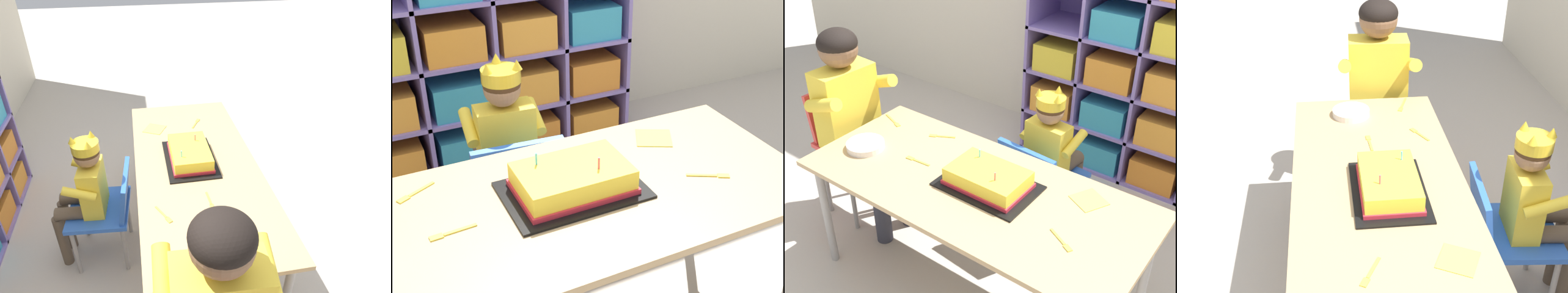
% 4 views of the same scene
% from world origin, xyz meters
% --- Properties ---
extents(ground, '(16.00, 16.00, 0.00)m').
position_xyz_m(ground, '(0.00, 0.00, 0.00)').
color(ground, '#BCB2A3').
extents(activity_table, '(1.49, 0.66, 0.60)m').
position_xyz_m(activity_table, '(0.00, 0.00, 0.55)').
color(activity_table, tan).
rests_on(activity_table, ground).
extents(classroom_chair_blue, '(0.38, 0.37, 0.59)m').
position_xyz_m(classroom_chair_blue, '(0.02, 0.50, 0.36)').
color(classroom_chair_blue, blue).
rests_on(classroom_chair_blue, ground).
extents(child_with_crown, '(0.31, 0.31, 0.83)m').
position_xyz_m(child_with_crown, '(0.03, 0.61, 0.51)').
color(child_with_crown, yellow).
rests_on(child_with_crown, ground).
extents(adult_helper_seated, '(0.44, 0.42, 1.06)m').
position_xyz_m(adult_helper_seated, '(-0.82, 0.09, 0.66)').
color(adult_helper_seated, yellow).
rests_on(adult_helper_seated, ground).
extents(birthday_cake_on_tray, '(0.40, 0.27, 0.12)m').
position_xyz_m(birthday_cake_on_tray, '(0.05, 0.03, 0.64)').
color(birthday_cake_on_tray, black).
rests_on(birthday_cake_on_tray, activity_table).
extents(paper_plate_stack, '(0.17, 0.17, 0.03)m').
position_xyz_m(paper_plate_stack, '(-0.58, -0.07, 0.62)').
color(paper_plate_stack, white).
rests_on(paper_plate_stack, activity_table).
extents(paper_napkin_square, '(0.16, 0.16, 0.00)m').
position_xyz_m(paper_napkin_square, '(0.43, 0.19, 0.61)').
color(paper_napkin_square, '#F4DB4C').
rests_on(paper_napkin_square, activity_table).
extents(fork_beside_plate_stack, '(0.13, 0.02, 0.00)m').
position_xyz_m(fork_beside_plate_stack, '(-0.32, -0.01, 0.61)').
color(fork_beside_plate_stack, yellow).
rests_on(fork_beside_plate_stack, activity_table).
extents(fork_near_cake_tray, '(0.12, 0.08, 0.00)m').
position_xyz_m(fork_near_cake_tray, '(0.46, -0.08, 0.61)').
color(fork_near_cake_tray, yellow).
rests_on(fork_near_cake_tray, activity_table).
extents(fork_scattered_mid_table, '(0.12, 0.07, 0.00)m').
position_xyz_m(fork_scattered_mid_table, '(-0.37, 0.21, 0.61)').
color(fork_scattered_mid_table, yellow).
rests_on(fork_scattered_mid_table, activity_table).
extents(fork_near_child_seat, '(0.14, 0.06, 0.00)m').
position_xyz_m(fork_near_child_seat, '(-0.65, 0.19, 0.61)').
color(fork_near_child_seat, yellow).
rests_on(fork_near_child_seat, activity_table).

